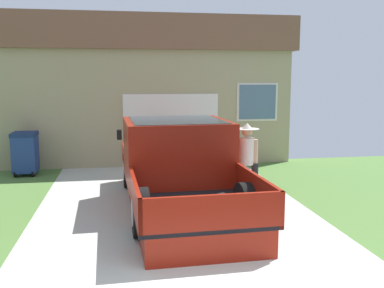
# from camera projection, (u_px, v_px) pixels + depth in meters

# --- Properties ---
(pickup_truck) EXTENTS (2.31, 5.38, 1.69)m
(pickup_truck) POSITION_uv_depth(u_px,v_px,m) (177.00, 167.00, 8.81)
(pickup_truck) COLOR maroon
(pickup_truck) RESTS_ON ground
(person_with_hat) EXTENTS (0.48, 0.48, 1.65)m
(person_with_hat) POSITION_uv_depth(u_px,v_px,m) (247.00, 157.00, 8.69)
(person_with_hat) COLOR black
(person_with_hat) RESTS_ON ground
(handbag) EXTENTS (0.32, 0.19, 0.44)m
(handbag) POSITION_uv_depth(u_px,v_px,m) (257.00, 201.00, 8.57)
(handbag) COLOR #B24C56
(handbag) RESTS_ON ground
(house_with_garage) EXTENTS (8.89, 7.03, 4.30)m
(house_with_garage) POSITION_uv_depth(u_px,v_px,m) (141.00, 88.00, 15.60)
(house_with_garage) COLOR tan
(house_with_garage) RESTS_ON ground
(wheeled_trash_bin) EXTENTS (0.60, 0.72, 1.13)m
(wheeled_trash_bin) POSITION_uv_depth(u_px,v_px,m) (25.00, 152.00, 11.41)
(wheeled_trash_bin) COLOR navy
(wheeled_trash_bin) RESTS_ON ground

